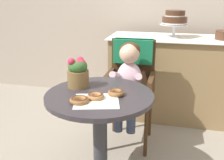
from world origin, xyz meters
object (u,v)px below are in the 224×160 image
(seated_child, at_px, (128,76))
(wicker_chair, at_px, (131,75))
(donut_front, at_px, (96,96))
(donut_mid, at_px, (116,92))
(cafe_table, at_px, (100,122))
(donut_side, at_px, (79,100))
(tiered_cake_stand, at_px, (175,20))
(flower_vase, at_px, (78,72))

(seated_child, bearing_deg, wicker_chair, 90.00)
(donut_front, xyz_separation_m, donut_mid, (0.11, 0.09, 0.00))
(cafe_table, bearing_deg, donut_mid, -0.13)
(donut_side, bearing_deg, donut_front, 45.79)
(donut_front, distance_m, tiered_cake_stand, 1.50)
(flower_vase, relative_size, tiered_cake_stand, 0.72)
(seated_child, bearing_deg, tiered_cake_stand, 65.46)
(wicker_chair, height_order, seated_child, seated_child)
(seated_child, bearing_deg, flower_vase, -122.37)
(cafe_table, relative_size, donut_mid, 6.65)
(tiered_cake_stand, bearing_deg, cafe_table, -108.97)
(donut_front, xyz_separation_m, tiered_cake_stand, (0.44, 1.39, 0.35))
(donut_mid, height_order, donut_side, donut_mid)
(donut_side, bearing_deg, tiered_cake_stand, 70.36)
(tiered_cake_stand, bearing_deg, donut_front, -107.77)
(wicker_chair, height_order, donut_front, wicker_chair)
(wicker_chair, bearing_deg, flower_vase, -119.29)
(donut_side, relative_size, flower_vase, 0.54)
(donut_side, bearing_deg, flower_vase, 111.53)
(donut_mid, bearing_deg, wicker_chair, 90.98)
(donut_front, bearing_deg, flower_vase, 135.31)
(wicker_chair, relative_size, donut_mid, 8.81)
(donut_front, height_order, donut_side, same)
(wicker_chair, xyz_separation_m, donut_front, (-0.10, -0.78, 0.10))
(seated_child, height_order, flower_vase, seated_child)
(cafe_table, xyz_separation_m, wicker_chair, (0.10, 0.70, 0.13))
(cafe_table, bearing_deg, seated_child, 79.46)
(donut_side, bearing_deg, seated_child, 75.91)
(seated_child, distance_m, donut_mid, 0.55)
(wicker_chair, distance_m, donut_side, 0.89)
(cafe_table, xyz_separation_m, donut_side, (-0.08, -0.17, 0.23))
(cafe_table, distance_m, donut_mid, 0.26)
(wicker_chair, relative_size, seated_child, 1.31)
(donut_side, relative_size, tiered_cake_stand, 0.39)
(tiered_cake_stand, bearing_deg, flower_vase, -117.58)
(cafe_table, relative_size, donut_front, 6.58)
(flower_vase, bearing_deg, donut_mid, -18.00)
(wicker_chair, relative_size, donut_front, 8.72)
(flower_vase, xyz_separation_m, tiered_cake_stand, (0.63, 1.20, 0.25))
(donut_front, distance_m, flower_vase, 0.28)
(donut_front, relative_size, tiered_cake_stand, 0.36)
(cafe_table, xyz_separation_m, flower_vase, (-0.18, 0.10, 0.32))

